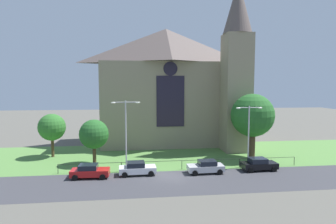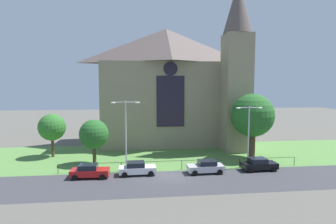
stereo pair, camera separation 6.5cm
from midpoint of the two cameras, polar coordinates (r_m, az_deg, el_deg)
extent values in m
plane|color=#56544C|center=(43.27, -1.29, -8.43)|extent=(160.00, 160.00, 0.00)
cube|color=#38383D|center=(31.83, 0.87, -13.57)|extent=(120.00, 8.00, 0.01)
cube|color=#517F3D|center=(41.34, -1.02, -9.09)|extent=(120.00, 20.00, 0.01)
cube|color=gray|center=(51.84, -0.42, 1.71)|extent=(22.00, 12.00, 14.00)
pyramid|color=#594C47|center=(52.15, -0.43, 12.74)|extent=(22.00, 12.00, 6.00)
cube|color=black|center=(45.80, 0.43, 2.10)|extent=(4.40, 0.16, 8.00)
cylinder|color=black|center=(45.79, 0.43, 8.48)|extent=(2.20, 0.15, 2.20)
cube|color=gray|center=(46.21, 13.17, 3.60)|extent=(4.00, 4.00, 18.00)
cone|color=#594C47|center=(47.63, 13.52, 19.43)|extent=(4.40, 4.40, 8.00)
cylinder|color=black|center=(36.01, 2.68, -9.48)|extent=(29.21, 0.05, 0.05)
cylinder|color=black|center=(36.77, -20.80, -10.42)|extent=(0.07, 0.07, 1.10)
cylinder|color=black|center=(35.73, -9.16, -10.59)|extent=(0.06, 0.07, 1.10)
cylinder|color=black|center=(36.16, 2.67, -10.33)|extent=(0.06, 0.07, 1.10)
cylinder|color=black|center=(38.02, 13.75, -9.69)|extent=(0.07, 0.07, 1.10)
cylinder|color=black|center=(41.11, 23.44, -8.84)|extent=(0.06, 0.07, 1.10)
cylinder|color=#423021|center=(42.76, 16.02, -6.18)|extent=(0.96, 0.96, 3.83)
sphere|color=#235B23|center=(42.14, 16.17, -0.62)|extent=(6.00, 6.00, 6.00)
cylinder|color=#4C3823|center=(45.10, -21.70, -6.38)|extent=(0.40, 0.40, 2.86)
sphere|color=#2D6B28|center=(44.62, -21.83, -2.78)|extent=(3.82, 3.82, 3.82)
cylinder|color=#423021|center=(39.48, -14.26, -8.06)|extent=(0.45, 0.45, 2.54)
sphere|color=#235B23|center=(38.94, -14.35, -4.21)|extent=(3.79, 3.79, 3.79)
cylinder|color=#B2B2B7|center=(34.77, -8.29, -4.76)|extent=(0.16, 0.16, 8.50)
cylinder|color=#B2B2B7|center=(34.32, -9.55, 1.90)|extent=(1.40, 0.10, 0.10)
cylinder|color=#B2B2B7|center=(34.28, -7.21, 1.93)|extent=(1.40, 0.10, 0.10)
ellipsoid|color=white|center=(34.36, -10.71, 1.80)|extent=(0.57, 0.26, 0.20)
ellipsoid|color=white|center=(34.28, -6.04, 1.86)|extent=(0.57, 0.26, 0.20)
cylinder|color=#B2B2B7|center=(37.60, 15.44, -4.73)|extent=(0.16, 0.16, 7.72)
cylinder|color=#B2B2B7|center=(36.88, 14.58, 0.83)|extent=(1.40, 0.10, 0.10)
cylinder|color=#B2B2B7|center=(37.41, 16.58, 0.85)|extent=(1.40, 0.10, 0.10)
ellipsoid|color=white|center=(36.63, 13.56, 0.75)|extent=(0.57, 0.26, 0.20)
ellipsoid|color=white|center=(37.70, 17.55, 0.77)|extent=(0.57, 0.26, 0.20)
cube|color=#B21919|center=(34.20, -15.05, -11.34)|extent=(4.27, 1.96, 0.70)
cube|color=black|center=(34.06, -15.41, -10.32)|extent=(2.06, 1.68, 0.55)
cylinder|color=black|center=(34.90, -12.34, -11.43)|extent=(0.65, 0.24, 0.64)
cylinder|color=black|center=(33.20, -12.77, -12.32)|extent=(0.65, 0.24, 0.64)
cylinder|color=black|center=(35.41, -17.16, -11.30)|extent=(0.65, 0.24, 0.64)
cylinder|color=black|center=(33.74, -17.83, -12.16)|extent=(0.65, 0.24, 0.64)
cube|color=silver|center=(34.27, -6.03, -11.14)|extent=(4.25, 1.92, 0.70)
cube|color=black|center=(34.09, -6.39, -10.14)|extent=(2.04, 1.66, 0.55)
cylinder|color=black|center=(35.30, -3.66, -11.12)|extent=(0.65, 0.24, 0.64)
cylinder|color=black|center=(33.59, -3.40, -11.99)|extent=(0.65, 0.24, 0.64)
cylinder|color=black|center=(35.19, -8.53, -11.22)|extent=(0.65, 0.24, 0.64)
cylinder|color=black|center=(33.47, -8.53, -12.10)|extent=(0.65, 0.24, 0.64)
cube|color=#B7B7BC|center=(34.99, 7.29, -10.81)|extent=(4.24, 1.90, 0.70)
cube|color=black|center=(34.87, 7.63, -9.80)|extent=(2.04, 1.65, 0.55)
cylinder|color=black|center=(33.88, 5.25, -11.84)|extent=(0.65, 0.24, 0.64)
cylinder|color=black|center=(35.56, 4.57, -11.00)|extent=(0.65, 0.24, 0.64)
cylinder|color=black|center=(34.66, 10.08, -11.51)|extent=(0.65, 0.24, 0.64)
cylinder|color=black|center=(36.30, 9.18, -10.71)|extent=(0.65, 0.24, 0.64)
cube|color=black|center=(37.42, 17.36, -9.94)|extent=(4.25, 1.92, 0.70)
cube|color=black|center=(37.18, 17.11, -9.03)|extent=(2.04, 1.66, 0.55)
cylinder|color=black|center=(38.91, 18.75, -9.83)|extent=(0.65, 0.24, 0.64)
cylinder|color=black|center=(37.38, 20.02, -10.49)|extent=(0.65, 0.24, 0.64)
cylinder|color=black|center=(37.69, 14.70, -10.21)|extent=(0.65, 0.24, 0.64)
cylinder|color=black|center=(36.11, 15.84, -10.94)|extent=(0.65, 0.24, 0.64)
camera|label=1|loc=(0.03, -90.05, 0.00)|focal=31.12mm
camera|label=2|loc=(0.03, 89.95, 0.00)|focal=31.12mm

